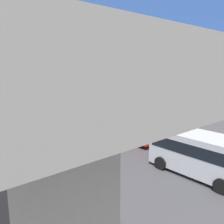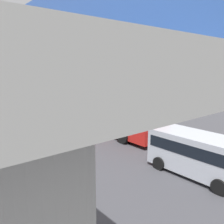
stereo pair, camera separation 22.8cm
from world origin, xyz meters
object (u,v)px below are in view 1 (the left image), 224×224
object	(u,v)px
bicycle_orange	(12,109)
traffic_sign	(171,104)
city_bus	(105,108)
parked_van	(200,152)

from	to	relation	value
bicycle_orange	traffic_sign	bearing A→B (deg)	-149.24
traffic_sign	city_bus	bearing A→B (deg)	66.94
city_bus	bicycle_orange	xyz separation A→B (m)	(13.20, 3.49, -1.51)
parked_van	traffic_sign	bearing A→B (deg)	-46.67
bicycle_orange	traffic_sign	world-z (taller)	traffic_sign
parked_van	bicycle_orange	distance (m)	22.88
city_bus	parked_van	world-z (taller)	city_bus
bicycle_orange	parked_van	bearing A→B (deg)	-175.50
city_bus	bicycle_orange	size ratio (longest dim) A/B	6.52
city_bus	parked_van	size ratio (longest dim) A/B	2.40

